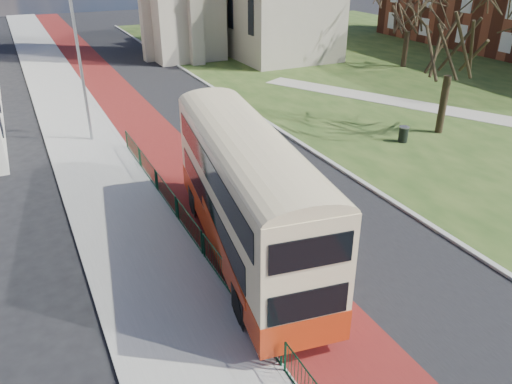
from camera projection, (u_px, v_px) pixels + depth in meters
ground at (331, 296)px, 16.26m from camera, size 160.00×160.00×0.00m
road_carriageway at (180, 117)px, 32.90m from camera, size 9.00×120.00×0.01m
bus_lane at (140, 123)px, 31.84m from camera, size 3.40×120.00×0.01m
pavement_west at (78, 131)px, 30.32m from camera, size 4.00×120.00×0.12m
kerb_west at (111, 126)px, 31.10m from camera, size 0.25×120.00×0.13m
kerb_east at (232, 100)px, 36.29m from camera, size 0.25×80.00×0.13m
grass_green at (438, 72)px, 44.13m from camera, size 40.00×80.00×0.04m
footpath at (504, 120)px, 32.12m from camera, size 18.84×32.82×0.03m
pedestrian_railing at (202, 244)px, 18.06m from camera, size 0.07×24.00×1.12m
streetlamp at (83, 61)px, 26.94m from camera, size 2.13×0.18×8.00m
bus at (246, 190)px, 17.21m from camera, size 4.22×11.43×4.67m
winter_tree_near at (457, 27)px, 27.45m from camera, size 6.90×6.90×8.84m
winter_tree_far at (411, 2)px, 43.72m from camera, size 5.52×5.52×8.07m
litter_bin at (403, 134)px, 28.53m from camera, size 0.73×0.73×0.91m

